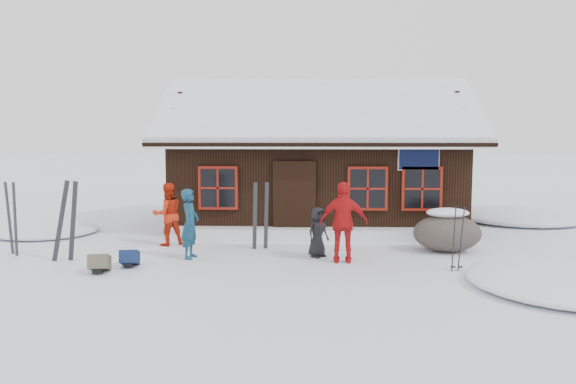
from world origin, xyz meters
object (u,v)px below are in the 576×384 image
(skier_orange_left, at_px, (168,214))
(skier_crouched, at_px, (318,232))
(ski_pair_left, at_px, (67,222))
(ski_poles, at_px, (457,240))
(backpack_blue, at_px, (130,260))
(backpack_olive, at_px, (100,266))
(skier_teal, at_px, (190,224))
(boulder, at_px, (447,232))
(skier_orange_right, at_px, (344,222))

(skier_orange_left, bearing_deg, skier_crouched, 129.00)
(ski_pair_left, height_order, ski_poles, ski_pair_left)
(backpack_blue, xyz_separation_m, backpack_olive, (-0.44, -0.52, 0.01))
(ski_poles, xyz_separation_m, backpack_blue, (-6.73, 0.06, -0.51))
(skier_crouched, bearing_deg, skier_teal, 142.48)
(skier_orange_left, distance_m, skier_crouched, 3.90)
(boulder, bearing_deg, skier_orange_right, -153.47)
(skier_crouched, bearing_deg, backpack_blue, 153.05)
(skier_orange_right, relative_size, skier_crouched, 1.55)
(skier_crouched, distance_m, backpack_blue, 4.11)
(skier_orange_right, height_order, ski_poles, skier_orange_right)
(skier_teal, bearing_deg, backpack_blue, 133.70)
(skier_crouched, xyz_separation_m, backpack_blue, (-3.93, -1.12, -0.43))
(backpack_blue, relative_size, backpack_olive, 0.94)
(skier_crouched, xyz_separation_m, boulder, (3.05, 0.70, -0.09))
(ski_pair_left, relative_size, backpack_blue, 3.73)
(ski_poles, bearing_deg, skier_orange_left, 160.12)
(skier_crouched, xyz_separation_m, ski_pair_left, (-5.45, -0.64, 0.30))
(skier_orange_left, bearing_deg, skier_orange_right, 124.56)
(backpack_blue, distance_m, backpack_olive, 0.68)
(boulder, bearing_deg, backpack_olive, -162.45)
(skier_orange_left, relative_size, ski_pair_left, 0.86)
(ski_poles, bearing_deg, skier_crouched, 157.12)
(skier_crouched, bearing_deg, skier_orange_left, 119.62)
(skier_orange_left, relative_size, ski_poles, 1.14)
(backpack_olive, bearing_deg, skier_teal, 30.04)
(skier_teal, distance_m, ski_poles, 5.71)
(skier_orange_left, distance_m, backpack_olive, 2.96)
(skier_orange_left, distance_m, skier_orange_right, 4.59)
(skier_orange_left, xyz_separation_m, ski_poles, (6.51, -2.35, -0.14))
(skier_teal, distance_m, ski_pair_left, 2.64)
(skier_teal, relative_size, ski_pair_left, 0.85)
(ski_pair_left, distance_m, backpack_olive, 1.64)
(ski_pair_left, bearing_deg, boulder, 19.29)
(skier_orange_left, height_order, backpack_blue, skier_orange_left)
(skier_crouched, bearing_deg, boulder, -29.85)
(skier_teal, height_order, skier_orange_left, skier_orange_left)
(skier_orange_right, xyz_separation_m, ski_pair_left, (-5.99, -0.10, -0.01))
(ski_poles, bearing_deg, ski_pair_left, 176.27)
(skier_orange_left, bearing_deg, backpack_blue, 51.00)
(skier_orange_left, bearing_deg, ski_pair_left, 12.78)
(skier_orange_right, relative_size, backpack_olive, 3.39)
(boulder, distance_m, ski_pair_left, 8.61)
(skier_teal, xyz_separation_m, skier_crouched, (2.84, 0.26, -0.21))
(skier_crouched, bearing_deg, ski_pair_left, 143.90)
(backpack_blue, bearing_deg, skier_orange_left, 74.82)
(ski_pair_left, bearing_deg, ski_poles, 6.55)
(ski_poles, relative_size, backpack_blue, 2.79)
(backpack_olive, bearing_deg, backpack_blue, 38.14)
(skier_teal, height_order, skier_orange_right, skier_orange_right)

